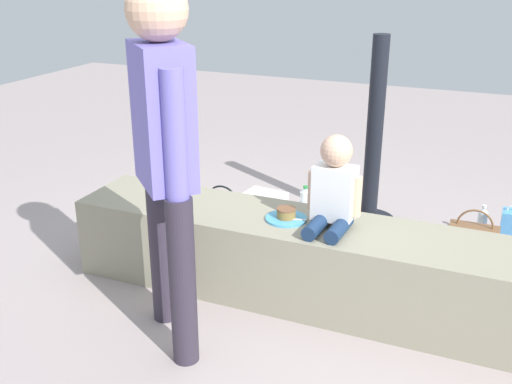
% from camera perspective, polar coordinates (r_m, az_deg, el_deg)
% --- Properties ---
extents(ground_plane, '(12.00, 12.00, 0.00)m').
position_cam_1_polar(ground_plane, '(3.37, 5.28, -10.05)').
color(ground_plane, '#A39493').
extents(concrete_ledge, '(2.69, 0.50, 0.45)m').
position_cam_1_polar(concrete_ledge, '(3.26, 5.42, -6.64)').
color(concrete_ledge, gray).
rests_on(concrete_ledge, ground_plane).
extents(child_seated, '(0.28, 0.32, 0.48)m').
position_cam_1_polar(child_seated, '(3.05, 7.37, 0.37)').
color(child_seated, navy).
rests_on(child_seated, concrete_ledge).
extents(adult_standing, '(0.39, 0.39, 1.68)m').
position_cam_1_polar(adult_standing, '(2.65, -8.68, 4.94)').
color(adult_standing, '#2F2835').
rests_on(adult_standing, ground_plane).
extents(cake_plate, '(0.22, 0.22, 0.07)m').
position_cam_1_polar(cake_plate, '(3.19, 2.87, -2.27)').
color(cake_plate, '#4CA5D8').
rests_on(cake_plate, concrete_ledge).
extents(railing_post, '(0.36, 0.36, 1.30)m').
position_cam_1_polar(railing_post, '(4.15, 11.00, 3.50)').
color(railing_post, black).
rests_on(railing_post, ground_plane).
extents(water_bottle_near_gift, '(0.06, 0.06, 0.22)m').
position_cam_1_polar(water_bottle_near_gift, '(4.29, 20.59, -2.67)').
color(water_bottle_near_gift, silver).
rests_on(water_bottle_near_gift, ground_plane).
extents(water_bottle_far_side, '(0.08, 0.08, 0.20)m').
position_cam_1_polar(water_bottle_far_side, '(4.42, 4.66, -0.75)').
color(water_bottle_far_side, silver).
rests_on(water_bottle_far_side, ground_plane).
extents(cake_box_white, '(0.33, 0.32, 0.12)m').
position_cam_1_polar(cake_box_white, '(4.45, 0.58, -0.97)').
color(cake_box_white, white).
rests_on(cake_box_white, ground_plane).
extents(handbag_black_leather, '(0.30, 0.11, 0.36)m').
position_cam_1_polar(handbag_black_leather, '(4.01, -3.17, -2.44)').
color(handbag_black_leather, black).
rests_on(handbag_black_leather, ground_plane).
extents(handbag_brown_canvas, '(0.29, 0.11, 0.35)m').
position_cam_1_polar(handbag_brown_canvas, '(3.90, 19.77, -4.56)').
color(handbag_brown_canvas, brown).
rests_on(handbag_brown_canvas, ground_plane).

